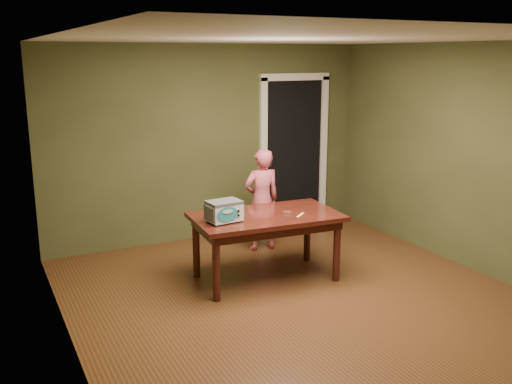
# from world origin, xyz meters

# --- Properties ---
(floor) EXTENTS (5.00, 5.00, 0.00)m
(floor) POSITION_xyz_m (0.00, 0.00, 0.00)
(floor) COLOR brown
(floor) RESTS_ON ground
(room_shell) EXTENTS (4.52, 5.02, 2.61)m
(room_shell) POSITION_xyz_m (0.00, 0.00, 1.71)
(room_shell) COLOR #4C532C
(room_shell) RESTS_ON ground
(doorway) EXTENTS (1.10, 0.66, 2.25)m
(doorway) POSITION_xyz_m (1.30, 2.78, 1.06)
(doorway) COLOR black
(doorway) RESTS_ON ground
(dining_table) EXTENTS (1.66, 1.01, 0.75)m
(dining_table) POSITION_xyz_m (-0.06, 0.76, 0.65)
(dining_table) COLOR black
(dining_table) RESTS_ON floor
(toy_oven) EXTENTS (0.39, 0.28, 0.23)m
(toy_oven) POSITION_xyz_m (-0.58, 0.70, 0.87)
(toy_oven) COLOR #4C4F54
(toy_oven) RESTS_ON dining_table
(baking_pan) EXTENTS (0.10, 0.10, 0.02)m
(baking_pan) POSITION_xyz_m (0.17, 0.68, 0.76)
(baking_pan) COLOR silver
(baking_pan) RESTS_ON dining_table
(spatula) EXTENTS (0.16, 0.13, 0.01)m
(spatula) POSITION_xyz_m (0.26, 0.56, 0.75)
(spatula) COLOR #EFE968
(spatula) RESTS_ON dining_table
(child) EXTENTS (0.50, 0.35, 1.31)m
(child) POSITION_xyz_m (0.36, 1.67, 0.66)
(child) COLOR #D35765
(child) RESTS_ON floor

